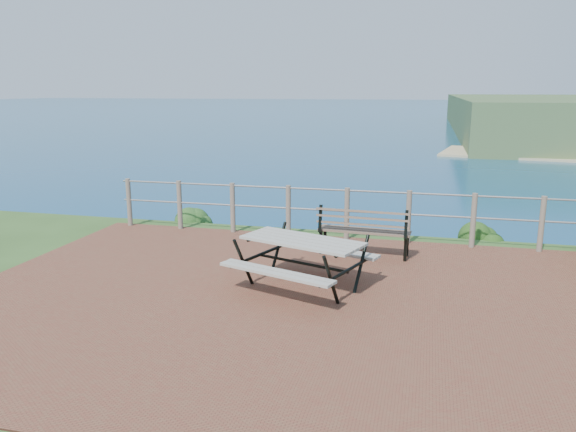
% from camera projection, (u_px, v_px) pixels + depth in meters
% --- Properties ---
extents(ground, '(10.00, 7.00, 0.12)m').
position_uv_depth(ground, '(311.00, 303.00, 7.63)').
color(ground, brown).
rests_on(ground, ground).
extents(ocean, '(1200.00, 1200.00, 0.00)m').
position_uv_depth(ocean, '(427.00, 97.00, 196.83)').
color(ocean, '#146C7B').
rests_on(ocean, ground).
extents(safety_railing, '(9.40, 0.10, 1.00)m').
position_uv_depth(safety_railing, '(347.00, 211.00, 10.67)').
color(safety_railing, '#6B5B4C').
rests_on(safety_railing, ground).
extents(picnic_table, '(1.87, 1.44, 0.73)m').
position_uv_depth(picnic_table, '(302.00, 258.00, 8.05)').
color(picnic_table, '#9E998D').
rests_on(picnic_table, ground).
extents(park_bench, '(1.60, 0.49, 0.89)m').
position_uv_depth(park_bench, '(364.00, 223.00, 9.64)').
color(park_bench, brown).
rests_on(park_bench, ground).
extents(shrub_lip_west, '(0.67, 0.67, 0.38)m').
position_uv_depth(shrub_lip_west, '(197.00, 220.00, 12.42)').
color(shrub_lip_west, '#23481B').
rests_on(shrub_lip_west, ground).
extents(shrub_lip_east, '(0.66, 0.66, 0.36)m').
position_uv_depth(shrub_lip_east, '(482.00, 236.00, 11.07)').
color(shrub_lip_east, '#1B3D12').
rests_on(shrub_lip_east, ground).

